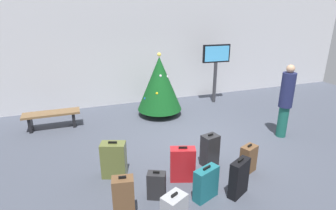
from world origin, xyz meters
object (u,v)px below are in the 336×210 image
at_px(holiday_tree, 159,84).
at_px(suitcase_8, 239,178).
at_px(suitcase_3, 183,164).
at_px(suitcase_6, 248,159).
at_px(suitcase_5, 156,185).
at_px(traveller_0, 286,100).
at_px(flight_info_kiosk, 216,62).
at_px(waiting_bench, 52,116).
at_px(suitcase_4, 124,199).
at_px(suitcase_1, 210,150).
at_px(suitcase_7, 114,160).
at_px(suitcase_0, 206,183).

bearing_deg(holiday_tree, suitcase_8, -88.00).
height_order(suitcase_3, suitcase_6, suitcase_3).
bearing_deg(suitcase_5, traveller_0, 18.65).
distance_m(flight_info_kiosk, suitcase_3, 5.04).
bearing_deg(suitcase_6, waiting_bench, 137.12).
bearing_deg(suitcase_8, suitcase_4, 177.59).
distance_m(holiday_tree, traveller_0, 3.60).
bearing_deg(traveller_0, suitcase_1, -165.56).
bearing_deg(suitcase_4, suitcase_6, 10.65).
distance_m(holiday_tree, suitcase_7, 3.52).
relative_size(suitcase_5, suitcase_7, 0.71).
bearing_deg(suitcase_0, holiday_tree, 83.73).
xyz_separation_m(flight_info_kiosk, suitcase_1, (-2.09, -3.69, -1.10)).
relative_size(waiting_bench, suitcase_7, 1.95).
height_order(suitcase_5, suitcase_7, suitcase_7).
xyz_separation_m(waiting_bench, suitcase_8, (3.31, -4.23, -0.01)).
height_order(holiday_tree, suitcase_5, holiday_tree).
xyz_separation_m(holiday_tree, suitcase_1, (0.12, -3.16, -0.67)).
bearing_deg(suitcase_6, suitcase_7, 164.24).
bearing_deg(suitcase_8, traveller_0, 35.15).
relative_size(flight_info_kiosk, traveller_0, 1.07).
xyz_separation_m(flight_info_kiosk, suitcase_4, (-4.13, -4.68, -1.07)).
distance_m(suitcase_6, suitcase_8, 0.85).
distance_m(traveller_0, suitcase_6, 2.25).
bearing_deg(suitcase_5, suitcase_4, -153.27).
height_order(traveller_0, suitcase_7, traveller_0).
bearing_deg(suitcase_0, suitcase_3, 105.58).
bearing_deg(suitcase_7, suitcase_6, -15.76).
height_order(flight_info_kiosk, suitcase_4, flight_info_kiosk).
bearing_deg(suitcase_7, holiday_tree, 57.05).
distance_m(holiday_tree, suitcase_5, 4.10).
xyz_separation_m(waiting_bench, suitcase_4, (1.25, -4.14, 0.02)).
distance_m(holiday_tree, suitcase_6, 3.79).
xyz_separation_m(suitcase_0, suitcase_4, (-1.46, -0.02, 0.08)).
distance_m(holiday_tree, suitcase_0, 4.21).
bearing_deg(suitcase_1, holiday_tree, 92.23).
bearing_deg(flight_info_kiosk, suitcase_1, -119.56).
xyz_separation_m(flight_info_kiosk, waiting_bench, (-5.38, -0.53, -1.09)).
height_order(suitcase_7, suitcase_8, suitcase_7).
bearing_deg(suitcase_8, suitcase_6, 43.90).
xyz_separation_m(suitcase_0, suitcase_8, (0.60, -0.11, 0.05)).
xyz_separation_m(flight_info_kiosk, suitcase_7, (-4.09, -3.43, -1.09)).
bearing_deg(suitcase_5, suitcase_6, 5.09).
relative_size(holiday_tree, suitcase_5, 3.60).
bearing_deg(waiting_bench, suitcase_3, -53.97).
distance_m(traveller_0, suitcase_3, 3.41).
bearing_deg(suitcase_1, flight_info_kiosk, 60.44).
bearing_deg(flight_info_kiosk, suitcase_0, -119.81).
xyz_separation_m(suitcase_4, suitcase_7, (0.03, 1.25, -0.01)).
distance_m(waiting_bench, suitcase_6, 5.35).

